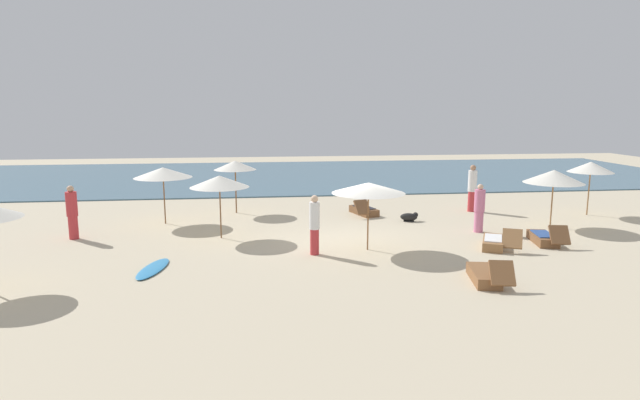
{
  "coord_description": "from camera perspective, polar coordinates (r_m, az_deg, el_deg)",
  "views": [
    {
      "loc": [
        -3.04,
        -16.38,
        4.34
      ],
      "look_at": [
        -0.84,
        1.84,
        1.1
      ],
      "focal_mm": 29.94,
      "sensor_mm": 36.0,
      "label": 1
    }
  ],
  "objects": [
    {
      "name": "lounger_0",
      "position": [
        21.65,
        4.7,
        -1.11
      ],
      "size": [
        1.06,
        1.78,
        0.7
      ],
      "color": "brown",
      "rests_on": "ground_plane"
    },
    {
      "name": "ground_plane",
      "position": [
        17.22,
        3.51,
        -4.6
      ],
      "size": [
        60.0,
        60.0,
        0.0
      ],
      "primitive_type": "plane",
      "color": "beige"
    },
    {
      "name": "umbrella_3",
      "position": [
        23.85,
        26.97,
        3.15
      ],
      "size": [
        1.75,
        1.75,
        2.16
      ],
      "color": "olive",
      "rests_on": "ground_plane"
    },
    {
      "name": "umbrella_6",
      "position": [
        21.95,
        -9.06,
        3.68
      ],
      "size": [
        1.71,
        1.71,
        2.15
      ],
      "color": "brown",
      "rests_on": "ground_plane"
    },
    {
      "name": "umbrella_0",
      "position": [
        20.49,
        -16.44,
        2.83
      ],
      "size": [
        2.12,
        2.12,
        2.12
      ],
      "color": "brown",
      "rests_on": "ground_plane"
    },
    {
      "name": "lounger_3",
      "position": [
        18.55,
        22.85,
        -3.76
      ],
      "size": [
        0.91,
        1.77,
        0.7
      ],
      "color": "brown",
      "rests_on": "ground_plane"
    },
    {
      "name": "person_2",
      "position": [
        19.31,
        -24.97,
        -1.2
      ],
      "size": [
        0.4,
        0.4,
        1.79
      ],
      "color": "#BF3338",
      "rests_on": "ground_plane"
    },
    {
      "name": "person_3",
      "position": [
        23.01,
        15.95,
        1.25
      ],
      "size": [
        0.5,
        0.5,
        1.95
      ],
      "color": "#BF3338",
      "rests_on": "ground_plane"
    },
    {
      "name": "umbrella_4",
      "position": [
        17.77,
        -10.7,
        1.96
      ],
      "size": [
        1.94,
        1.94,
        2.1
      ],
      "color": "brown",
      "rests_on": "ground_plane"
    },
    {
      "name": "umbrella_2",
      "position": [
        20.81,
        23.72,
        2.32
      ],
      "size": [
        2.1,
        2.1,
        2.09
      ],
      "color": "olive",
      "rests_on": "ground_plane"
    },
    {
      "name": "umbrella_5",
      "position": [
        16.07,
        5.2,
        1.3
      ],
      "size": [
        2.22,
        2.22,
        2.08
      ],
      "color": "brown",
      "rests_on": "ground_plane"
    },
    {
      "name": "lounger_2",
      "position": [
        17.45,
        18.19,
        -4.3
      ],
      "size": [
        1.26,
        1.78,
        0.69
      ],
      "color": "olive",
      "rests_on": "ground_plane"
    },
    {
      "name": "lounger_1",
      "position": [
        14.06,
        17.28,
        -7.71
      ],
      "size": [
        0.91,
        1.77,
        0.69
      ],
      "color": "brown",
      "rests_on": "ground_plane"
    },
    {
      "name": "person_1",
      "position": [
        19.3,
        16.66,
        -0.84
      ],
      "size": [
        0.51,
        0.51,
        1.69
      ],
      "color": "#D17299",
      "rests_on": "ground_plane"
    },
    {
      "name": "person_0",
      "position": [
        15.68,
        -0.59,
        -2.62
      ],
      "size": [
        0.42,
        0.42,
        1.78
      ],
      "color": "#BF3338",
      "rests_on": "ground_plane"
    },
    {
      "name": "dog",
      "position": [
        20.6,
        9.56,
        -1.79
      ],
      "size": [
        0.73,
        0.45,
        0.34
      ],
      "color": "black",
      "rests_on": "ground_plane"
    },
    {
      "name": "ocean_water",
      "position": [
        33.8,
        -1.69,
        2.68
      ],
      "size": [
        48.0,
        16.0,
        0.06
      ],
      "primitive_type": "cube",
      "color": "#476B7F",
      "rests_on": "ground_plane"
    },
    {
      "name": "surfboard",
      "position": [
        15.11,
        -17.41,
        -7.01
      ],
      "size": [
        0.89,
        2.01,
        0.07
      ],
      "color": "#338CCC",
      "rests_on": "ground_plane"
    }
  ]
}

